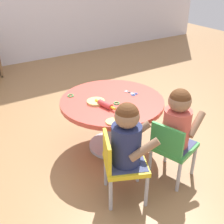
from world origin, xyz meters
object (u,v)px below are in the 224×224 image
(child_chair_left, at_px, (121,164))
(seated_child_left, at_px, (127,137))
(child_chair_right, at_px, (172,147))
(rolling_pin, at_px, (105,104))
(seated_child_right, at_px, (178,120))
(craft_scissors, at_px, (132,94))
(craft_table, at_px, (112,111))

(child_chair_left, distance_m, seated_child_left, 0.23)
(child_chair_right, distance_m, rolling_pin, 0.64)
(seated_child_left, bearing_deg, child_chair_right, -4.35)
(seated_child_left, xyz_separation_m, child_chair_right, (0.41, -0.03, -0.23))
(seated_child_left, xyz_separation_m, seated_child_right, (0.45, -0.02, 0.00))
(child_chair_right, bearing_deg, seated_child_left, 175.65)
(seated_child_right, xyz_separation_m, craft_scissors, (0.02, 0.61, -0.02))
(child_chair_left, relative_size, seated_child_left, 1.05)
(craft_table, distance_m, seated_child_right, 0.66)
(craft_table, distance_m, child_chair_right, 0.65)
(seated_child_right, bearing_deg, rolling_pin, 122.19)
(craft_table, height_order, rolling_pin, rolling_pin)
(child_chair_right, xyz_separation_m, seated_child_right, (0.04, 0.01, 0.23))
(seated_child_left, bearing_deg, rolling_pin, 75.85)
(child_chair_left, distance_m, seated_child_right, 0.54)
(child_chair_left, height_order, seated_child_right, seated_child_right)
(child_chair_right, bearing_deg, seated_child_right, 17.72)
(craft_table, bearing_deg, craft_scissors, 0.18)
(child_chair_right, height_order, rolling_pin, rolling_pin)
(seated_child_right, bearing_deg, craft_scissors, 88.01)
(craft_table, bearing_deg, seated_child_left, -113.09)
(craft_table, distance_m, seated_child_left, 0.66)
(craft_table, relative_size, seated_child_right, 1.81)
(craft_table, bearing_deg, seated_child_right, -71.82)
(craft_table, relative_size, craft_scissors, 6.54)
(child_chair_left, height_order, craft_scissors, child_chair_left)
(child_chair_left, xyz_separation_m, seated_child_left, (0.04, -0.02, 0.23))
(rolling_pin, bearing_deg, child_chair_left, -108.57)
(craft_scissors, bearing_deg, seated_child_left, -128.67)
(child_chair_right, relative_size, craft_scissors, 3.79)
(child_chair_right, relative_size, rolling_pin, 2.34)
(child_chair_left, bearing_deg, seated_child_right, -4.14)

